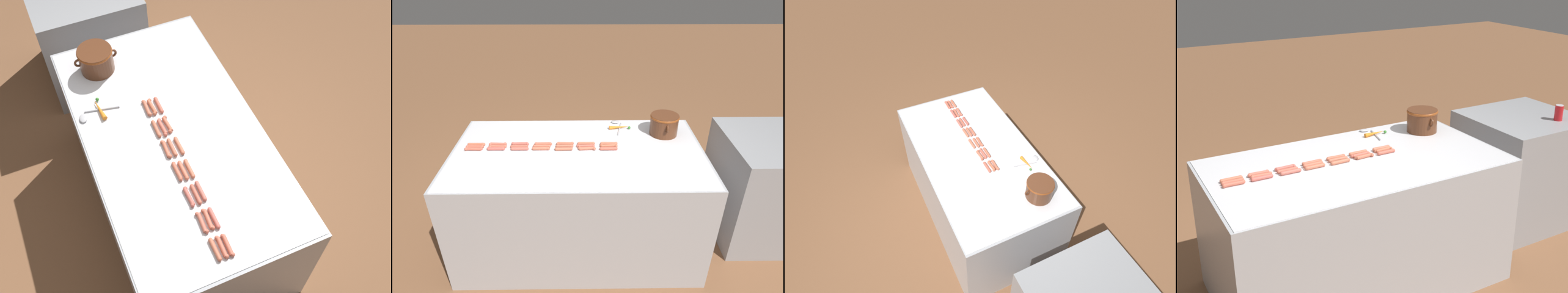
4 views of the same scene
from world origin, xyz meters
TOP-DOWN VIEW (x-y plane):
  - ground_plane at (0.00, 0.00)m, footprint 20.00×20.00m
  - griddle_counter at (0.00, 0.00)m, footprint 1.05×1.92m
  - back_cabinet at (-0.15, 1.65)m, footprint 0.84×0.86m
  - hot_dog_0 at (-0.08, -0.79)m, footprint 0.03×0.14m
  - hot_dog_1 at (-0.08, -0.62)m, footprint 0.03×0.14m
  - hot_dog_2 at (-0.08, -0.45)m, footprint 0.03×0.14m
  - hot_dog_3 at (-0.08, -0.27)m, footprint 0.03×0.14m
  - hot_dog_4 at (-0.08, -0.10)m, footprint 0.03×0.14m
  - hot_dog_5 at (-0.08, 0.06)m, footprint 0.03×0.14m
  - hot_dog_6 at (-0.08, 0.24)m, footprint 0.03×0.14m
  - hot_dog_7 at (-0.04, -0.79)m, footprint 0.03×0.14m
  - hot_dog_8 at (-0.04, -0.62)m, footprint 0.03×0.14m
  - hot_dog_9 at (-0.04, -0.45)m, footprint 0.02×0.14m
  - hot_dog_10 at (-0.04, -0.28)m, footprint 0.03×0.14m
  - hot_dog_11 at (-0.04, -0.10)m, footprint 0.03×0.14m
  - hot_dog_12 at (-0.04, 0.06)m, footprint 0.03×0.14m
  - hot_dog_13 at (-0.04, 0.24)m, footprint 0.03×0.14m
  - hot_dog_14 at (-0.01, -0.79)m, footprint 0.03×0.14m
  - hot_dog_15 at (-0.01, -0.62)m, footprint 0.03×0.14m
  - hot_dog_16 at (-0.01, -0.44)m, footprint 0.03×0.14m
  - hot_dog_17 at (-0.01, -0.28)m, footprint 0.03×0.14m
  - hot_dog_18 at (-0.00, -0.11)m, footprint 0.03×0.14m
  - hot_dog_19 at (-0.01, 0.07)m, footprint 0.03×0.14m
  - hot_dog_20 at (-0.00, 0.23)m, footprint 0.03×0.14m
  - bean_pot at (-0.26, 0.70)m, footprint 0.29×0.23m
  - serving_spoon at (-0.42, 0.33)m, footprint 0.27×0.09m
  - carrot at (-0.35, 0.35)m, footprint 0.05×0.18m

SIDE VIEW (x-z plane):
  - ground_plane at x=0.00m, z-range 0.00..0.00m
  - griddle_counter at x=0.00m, z-range 0.00..0.92m
  - back_cabinet at x=-0.15m, z-range 0.00..0.92m
  - serving_spoon at x=-0.42m, z-range 0.92..0.94m
  - hot_dog_0 at x=-0.08m, z-range 0.92..0.95m
  - hot_dog_1 at x=-0.08m, z-range 0.92..0.95m
  - hot_dog_2 at x=-0.08m, z-range 0.92..0.95m
  - hot_dog_3 at x=-0.08m, z-range 0.92..0.95m
  - hot_dog_4 at x=-0.08m, z-range 0.92..0.95m
  - hot_dog_5 at x=-0.08m, z-range 0.92..0.95m
  - hot_dog_6 at x=-0.08m, z-range 0.92..0.95m
  - hot_dog_7 at x=-0.04m, z-range 0.92..0.95m
  - hot_dog_8 at x=-0.04m, z-range 0.92..0.95m
  - hot_dog_9 at x=-0.04m, z-range 0.92..0.95m
  - hot_dog_10 at x=-0.04m, z-range 0.92..0.95m
  - hot_dog_11 at x=-0.04m, z-range 0.92..0.95m
  - hot_dog_12 at x=-0.04m, z-range 0.92..0.95m
  - hot_dog_13 at x=-0.04m, z-range 0.92..0.95m
  - hot_dog_14 at x=-0.01m, z-range 0.92..0.95m
  - hot_dog_15 at x=-0.01m, z-range 0.92..0.95m
  - hot_dog_16 at x=-0.01m, z-range 0.92..0.95m
  - hot_dog_17 at x=-0.01m, z-range 0.92..0.95m
  - hot_dog_18 at x=0.00m, z-range 0.92..0.95m
  - hot_dog_19 at x=-0.01m, z-range 0.92..0.95m
  - hot_dog_20 at x=0.00m, z-range 0.92..0.95m
  - carrot at x=-0.35m, z-range 0.92..0.95m
  - bean_pot at x=-0.26m, z-range 0.93..1.10m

